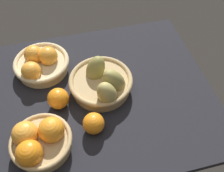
% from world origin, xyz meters
% --- Properties ---
extents(market_tray, '(0.84, 0.72, 0.03)m').
position_xyz_m(market_tray, '(0.00, 0.00, 0.01)').
color(market_tray, black).
rests_on(market_tray, ground).
extents(basket_center_pears, '(0.24, 0.24, 0.14)m').
position_xyz_m(basket_center_pears, '(0.00, 0.02, 0.07)').
color(basket_center_pears, tan).
rests_on(basket_center_pears, market_tray).
extents(basket_far_left, '(0.22, 0.22, 0.10)m').
position_xyz_m(basket_far_left, '(-0.21, 0.17, 0.07)').
color(basket_far_left, '#D3BC8C').
rests_on(basket_far_left, market_tray).
extents(basket_near_left, '(0.20, 0.20, 0.11)m').
position_xyz_m(basket_near_left, '(-0.24, -0.17, 0.08)').
color(basket_near_left, tan).
rests_on(basket_near_left, market_tray).
extents(loose_orange_front_gap, '(0.08, 0.08, 0.08)m').
position_xyz_m(loose_orange_front_gap, '(-0.17, -0.02, 0.07)').
color(loose_orange_front_gap, orange).
rests_on(loose_orange_front_gap, market_tray).
extents(loose_orange_back_gap, '(0.07, 0.07, 0.07)m').
position_xyz_m(loose_orange_back_gap, '(-0.06, -0.14, 0.07)').
color(loose_orange_back_gap, orange).
rests_on(loose_orange_back_gap, market_tray).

